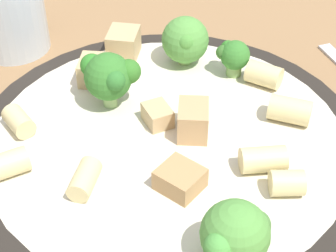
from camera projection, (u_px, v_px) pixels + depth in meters
ground_plane at (168, 171)px, 0.40m from camera, size 2.00×2.00×0.00m
pasta_bowl at (168, 152)px, 0.39m from camera, size 0.27×0.27×0.03m
broccoli_floret_0 at (236, 234)px, 0.29m from camera, size 0.04×0.04×0.04m
broccoli_floret_1 at (109, 76)px, 0.39m from camera, size 0.04×0.04×0.04m
broccoli_floret_2 at (186, 39)px, 0.44m from camera, size 0.04×0.04×0.04m
broccoli_floret_3 at (233, 55)px, 0.43m from camera, size 0.03×0.02×0.03m
rigatoni_0 at (287, 183)px, 0.34m from camera, size 0.02×0.02×0.02m
rigatoni_1 at (290, 110)px, 0.39m from camera, size 0.03×0.02×0.02m
rigatoni_2 at (263, 159)px, 0.35m from camera, size 0.03×0.02×0.02m
rigatoni_3 at (264, 75)px, 0.42m from camera, size 0.03×0.03×0.02m
rigatoni_4 at (17, 125)px, 0.38m from camera, size 0.03×0.03×0.01m
rigatoni_5 at (85, 179)px, 0.34m from camera, size 0.02×0.03×0.01m
rigatoni_6 at (11, 163)px, 0.35m from camera, size 0.03×0.03×0.02m
chicken_chunk_0 at (193, 120)px, 0.38m from camera, size 0.02×0.03×0.02m
chicken_chunk_1 at (180, 179)px, 0.34m from camera, size 0.03×0.03×0.01m
chicken_chunk_2 at (124, 44)px, 0.45m from camera, size 0.03×0.03×0.02m
chicken_chunk_3 at (158, 115)px, 0.39m from camera, size 0.02×0.03×0.01m
chicken_chunk_4 at (94, 70)px, 0.42m from camera, size 0.02×0.03×0.02m
drinking_glass at (8, 11)px, 0.50m from camera, size 0.07×0.07×0.09m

